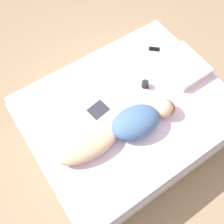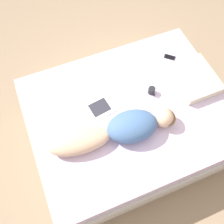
# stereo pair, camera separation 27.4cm
# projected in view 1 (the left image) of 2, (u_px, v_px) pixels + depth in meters

# --- Properties ---
(ground_plane) EXTENTS (12.00, 12.00, 0.00)m
(ground_plane) POSITION_uv_depth(u_px,v_px,m) (126.00, 127.00, 3.32)
(ground_plane) COLOR #9E8466
(bed) EXTENTS (1.78, 2.22, 0.55)m
(bed) POSITION_uv_depth(u_px,v_px,m) (127.00, 118.00, 3.08)
(bed) COLOR beige
(bed) RESTS_ON ground_plane
(person) EXTENTS (0.42, 1.32, 0.22)m
(person) POSITION_uv_depth(u_px,v_px,m) (124.00, 128.00, 2.60)
(person) COLOR #DBB28E
(person) RESTS_ON bed
(open_magazine) EXTENTS (0.56, 0.36, 0.01)m
(open_magazine) POSITION_uv_depth(u_px,v_px,m) (91.00, 103.00, 2.85)
(open_magazine) COLOR silver
(open_magazine) RESTS_ON bed
(coffee_mug) EXTENTS (0.11, 0.08, 0.08)m
(coffee_mug) POSITION_uv_depth(u_px,v_px,m) (145.00, 84.00, 2.92)
(coffee_mug) COLOR #232328
(coffee_mug) RESTS_ON bed
(cell_phone) EXTENTS (0.14, 0.14, 0.01)m
(cell_phone) POSITION_uv_depth(u_px,v_px,m) (154.00, 49.00, 3.21)
(cell_phone) COLOR black
(cell_phone) RESTS_ON bed
(pillow) EXTENTS (0.53, 0.44, 0.10)m
(pillow) POSITION_uv_depth(u_px,v_px,m) (183.00, 65.00, 3.03)
(pillow) COLOR beige
(pillow) RESTS_ON bed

